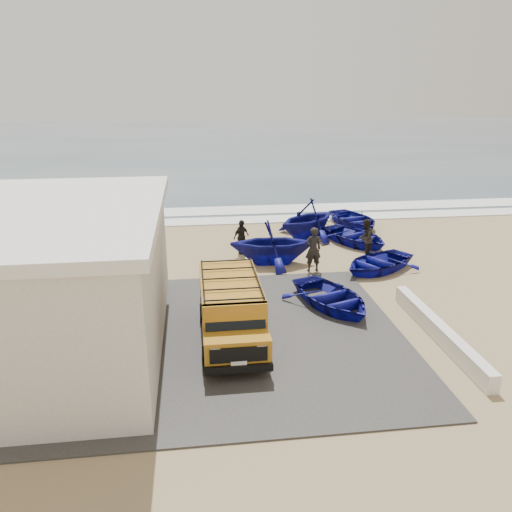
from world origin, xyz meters
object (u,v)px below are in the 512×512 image
boat_far_right (354,219)px  van (231,308)px  building (17,282)px  boat_mid_right (355,236)px  fisherman_back (241,237)px  parapet (439,331)px  boat_near_right (377,262)px  boat_mid_left (272,242)px  fisherman_middle (365,238)px  fisherman_front (313,249)px  boat_far_left (308,218)px  boat_near_left (332,297)px

boat_far_right → van: bearing=-136.3°
building → boat_mid_right: bearing=34.2°
fisherman_back → building: bearing=-171.5°
building → parapet: 12.68m
fisherman_back → boat_near_right: bearing=-68.3°
building → boat_mid_left: size_ratio=2.55×
boat_mid_left → fisherman_middle: (4.37, 0.43, -0.10)m
fisherman_front → boat_far_left: bearing=-105.0°
boat_near_right → boat_far_right: (1.21, 6.92, 0.03)m
boat_near_left → fisherman_front: size_ratio=1.95×
boat_mid_right → boat_far_right: bearing=47.3°
boat_near_right → boat_far_left: bearing=167.9°
boat_mid_left → boat_far_right: bearing=-41.9°
parapet → boat_far_left: 11.44m
boat_mid_left → fisherman_middle: size_ratio=2.11×
boat_near_left → boat_near_right: boat_near_left is taller
boat_mid_right → fisherman_front: fisherman_front is taller
boat_near_left → boat_mid_left: bearing=85.9°
boat_near_right → boat_far_right: bearing=138.6°
building → fisherman_back: size_ratio=5.82×
boat_far_right → fisherman_back: 7.77m
boat_far_left → fisherman_middle: boat_far_left is taller
boat_near_left → boat_far_right: size_ratio=0.96×
building → boat_near_left: (9.83, 1.72, -1.77)m
boat_mid_right → fisherman_middle: size_ratio=2.22×
boat_mid_right → fisherman_back: fisherman_back is taller
boat_mid_left → fisherman_back: (-1.21, 1.54, -0.16)m
boat_mid_right → boat_far_left: bearing=118.9°
parapet → fisherman_front: 6.88m
boat_mid_left → boat_far_left: (2.44, 3.75, 0.03)m
fisherman_middle → boat_mid_right: bearing=-146.9°
building → van: size_ratio=2.03×
building → boat_near_right: bearing=21.7°
parapet → boat_mid_left: 8.59m
boat_near_right → boat_far_left: (-1.84, 5.22, 0.63)m
boat_mid_left → boat_far_right: 7.76m
parapet → fisherman_front: size_ratio=3.11×
boat_far_right → boat_mid_right: bearing=-120.4°
van → boat_mid_left: 7.14m
boat_mid_left → boat_mid_right: 5.10m
building → boat_far_right: building is taller
van → fisherman_middle: van is taller
boat_far_left → boat_far_right: 3.54m
boat_far_left → fisherman_front: (-0.89, -4.92, -0.04)m
boat_far_right → fisherman_middle: bearing=-116.1°
boat_far_right → fisherman_front: size_ratio=2.03×
van → boat_mid_right: van is taller
parapet → fisherman_back: size_ratio=3.71×
boat_mid_left → boat_near_right: bearing=-105.6°
boat_mid_left → boat_far_left: bearing=-29.7°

